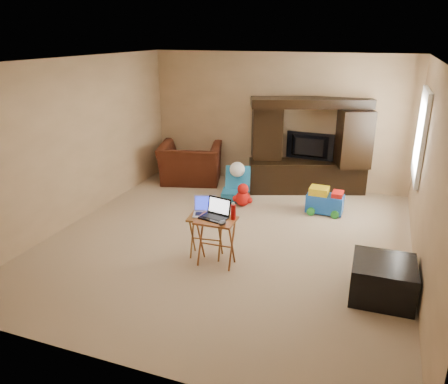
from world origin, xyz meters
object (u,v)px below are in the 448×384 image
at_px(mouse_right, 222,223).
at_px(recliner, 191,163).
at_px(television, 309,147).
at_px(plush_toy, 243,195).
at_px(tray_table_left, 206,237).
at_px(tray_table_right, 216,242).
at_px(push_toy, 325,200).
at_px(child_rocker, 235,184).
at_px(laptop_right, 214,210).
at_px(entertainment_center, 308,146).
at_px(water_bottle, 233,212).
at_px(ottoman, 383,280).
at_px(laptop_left, 205,207).
at_px(mouse_left, 217,219).

bearing_deg(mouse_right, recliner, 120.60).
distance_m(television, recliner, 2.32).
bearing_deg(plush_toy, tray_table_left, -86.96).
xyz_separation_m(plush_toy, tray_table_right, (0.30, -2.06, 0.11)).
bearing_deg(push_toy, child_rocker, 179.05).
relative_size(child_rocker, tray_table_left, 1.02).
relative_size(plush_toy, laptop_right, 1.23).
bearing_deg(recliner, child_rocker, 134.77).
relative_size(laptop_right, mouse_right, 2.58).
bearing_deg(push_toy, plush_toy, -172.03).
xyz_separation_m(entertainment_center, water_bottle, (-0.38, -3.11, -0.14)).
bearing_deg(television, entertainment_center, 93.28).
height_order(push_toy, laptop_right, laptop_right).
bearing_deg(child_rocker, tray_table_left, -93.82).
bearing_deg(child_rocker, mouse_right, -87.27).
bearing_deg(ottoman, laptop_left, 174.06).
relative_size(push_toy, laptop_left, 1.99).
relative_size(ottoman, tray_table_right, 1.09).
bearing_deg(laptop_right, plush_toy, 108.91).
bearing_deg(entertainment_center, child_rocker, -160.52).
height_order(laptop_right, mouse_right, laptop_right).
bearing_deg(entertainment_center, push_toy, -83.44).
bearing_deg(plush_toy, recliner, 147.54).
bearing_deg(tray_table_left, water_bottle, -16.88).
relative_size(recliner, push_toy, 1.97).
distance_m(ottoman, tray_table_left, 2.24).
relative_size(recliner, mouse_left, 10.11).
xyz_separation_m(entertainment_center, plush_toy, (-0.89, -1.14, -0.67)).
distance_m(laptop_left, laptop_right, 0.25).
bearing_deg(water_bottle, tray_table_left, 169.71).
distance_m(entertainment_center, push_toy, 1.28).
distance_m(television, push_toy, 1.31).
relative_size(tray_table_left, mouse_right, 4.51).
bearing_deg(tray_table_left, tray_table_right, -44.04).
bearing_deg(water_bottle, entertainment_center, 82.95).
xyz_separation_m(entertainment_center, ottoman, (1.44, -3.24, -0.65)).
distance_m(child_rocker, water_bottle, 2.36).
xyz_separation_m(recliner, tray_table_left, (1.47, -2.78, -0.10)).
distance_m(child_rocker, ottoman, 3.46).
bearing_deg(tray_table_right, water_bottle, 20.94).
height_order(tray_table_right, laptop_left, laptop_left).
bearing_deg(television, laptop_right, 82.35).
distance_m(entertainment_center, tray_table_left, 3.19).
relative_size(tray_table_right, mouse_right, 4.92).
relative_size(tray_table_right, water_bottle, 3.25).
xyz_separation_m(recliner, laptop_right, (1.63, -2.91, 0.36)).
bearing_deg(child_rocker, plush_toy, -57.35).
xyz_separation_m(recliner, tray_table_right, (1.67, -2.93, -0.07)).
height_order(entertainment_center, television, entertainment_center).
height_order(recliner, push_toy, recliner).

